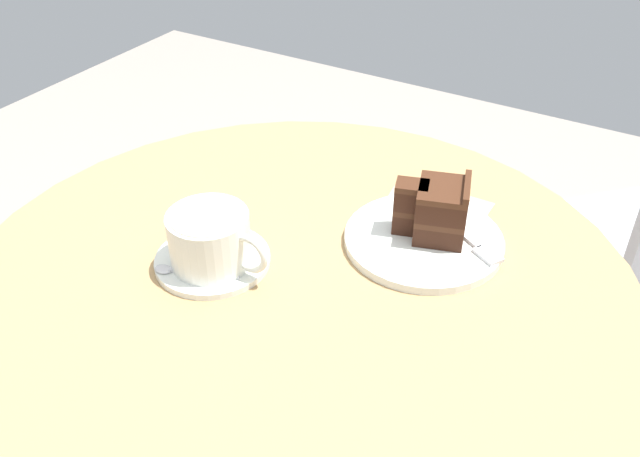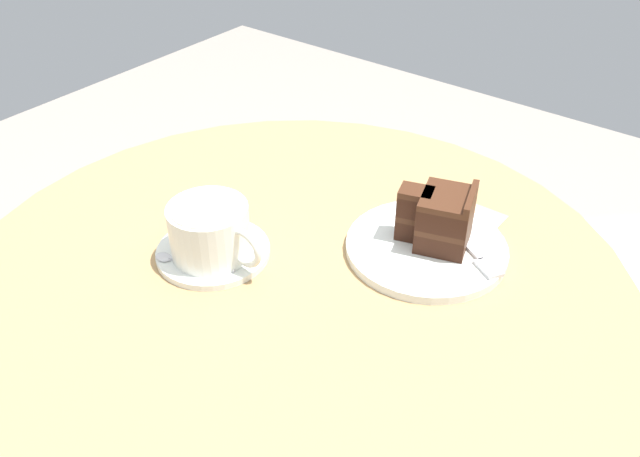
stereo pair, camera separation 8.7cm
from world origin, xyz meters
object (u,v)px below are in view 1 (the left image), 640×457
teaspoon (186,271)px  napkin (428,216)px  fork (469,239)px  saucer (213,260)px  coffee_cup (211,238)px  cake_slice (437,210)px  cake_plate (423,240)px

teaspoon → napkin: 0.35m
teaspoon → fork: 0.37m
fork → napkin: bearing=-177.9°
saucer → napkin: (0.20, 0.24, -0.00)m
coffee_cup → cake_slice: (0.22, 0.20, 0.00)m
saucer → coffee_cup: (0.01, -0.01, 0.04)m
saucer → cake_plate: bearing=39.0°
cake_slice → fork: cake_slice is taller
cake_plate → cake_slice: cake_slice is taller
coffee_cup → fork: coffee_cup is taller
teaspoon → cake_slice: size_ratio=0.98×
cake_slice → saucer: bearing=-140.0°
cake_slice → napkin: (-0.03, 0.05, -0.05)m
saucer → fork: bearing=35.8°
saucer → napkin: 0.31m
teaspoon → cake_plate: (0.23, 0.22, -0.01)m
cake_plate → teaspoon: bearing=-136.2°
saucer → cake_plate: size_ratio=0.70×
saucer → fork: size_ratio=1.07×
napkin → teaspoon: bearing=-126.8°
cake_plate → napkin: cake_plate is taller
cake_slice → fork: size_ratio=0.76×
coffee_cup → teaspoon: coffee_cup is taller
teaspoon → cake_slice: bearing=-157.0°
napkin → fork: bearing=-28.3°
coffee_cup → fork: 0.34m
saucer → cake_plate: 0.28m
coffee_cup → cake_slice: cake_slice is taller
teaspoon → cake_slice: cake_slice is taller
coffee_cup → napkin: coffee_cup is taller
coffee_cup → cake_plate: coffee_cup is taller
coffee_cup → teaspoon: bearing=-113.9°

